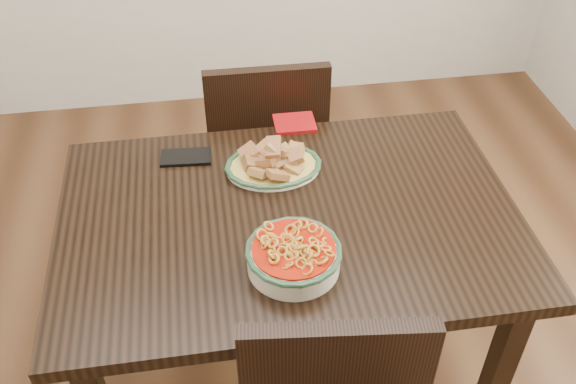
{
  "coord_description": "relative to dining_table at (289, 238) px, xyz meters",
  "views": [
    {
      "loc": [
        -0.16,
        -1.36,
        1.93
      ],
      "look_at": [
        0.04,
        -0.07,
        0.81
      ],
      "focal_mm": 40.0,
      "sensor_mm": 36.0,
      "label": 1
    }
  ],
  "objects": [
    {
      "name": "floor",
      "position": [
        -0.04,
        0.09,
        -0.66
      ],
      "size": [
        3.5,
        3.5,
        0.0
      ],
      "primitive_type": "plane",
      "color": "#3E2413",
      "rests_on": "ground"
    },
    {
      "name": "dining_table",
      "position": [
        0.0,
        0.0,
        0.0
      ],
      "size": [
        1.25,
        0.83,
        0.75
      ],
      "color": "black",
      "rests_on": "ground"
    },
    {
      "name": "chair_far",
      "position": [
        0.01,
        0.65,
        -0.16
      ],
      "size": [
        0.43,
        0.43,
        0.89
      ],
      "rotation": [
        0.0,
        0.0,
        3.13
      ],
      "color": "black",
      "rests_on": "ground"
    },
    {
      "name": "fish_plate",
      "position": [
        -0.02,
        0.2,
        0.14
      ],
      "size": [
        0.28,
        0.22,
        0.11
      ],
      "color": "white",
      "rests_on": "dining_table"
    },
    {
      "name": "noodle_bowl",
      "position": [
        -0.02,
        -0.19,
        0.14
      ],
      "size": [
        0.24,
        0.24,
        0.08
      ],
      "color": "beige",
      "rests_on": "dining_table"
    },
    {
      "name": "smartphone",
      "position": [
        -0.27,
        0.29,
        0.1
      ],
      "size": [
        0.16,
        0.09,
        0.01
      ],
      "primitive_type": "cube",
      "rotation": [
        0.0,
        0.0,
        -0.07
      ],
      "color": "black",
      "rests_on": "dining_table"
    },
    {
      "name": "napkin",
      "position": [
        0.08,
        0.42,
        0.1
      ],
      "size": [
        0.13,
        0.11,
        0.01
      ],
      "primitive_type": "cube",
      "rotation": [
        0.0,
        0.0,
        -0.01
      ],
      "color": "#940A0C",
      "rests_on": "dining_table"
    }
  ]
}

